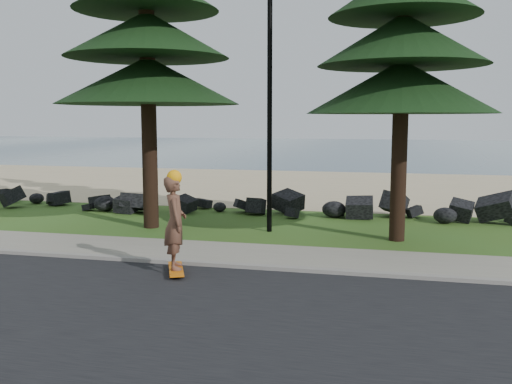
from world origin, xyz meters
The scene contains 9 objects.
ground centered at (0.00, 0.00, 0.00)m, with size 160.00×160.00×0.00m, color #3B581B.
road centered at (0.00, -4.50, 0.01)m, with size 160.00×7.00×0.02m, color black.
kerb centered at (0.00, -0.90, 0.05)m, with size 160.00×0.20×0.10m, color gray.
sidewalk centered at (0.00, 0.20, 0.04)m, with size 160.00×2.00×0.08m, color slate.
beach_sand centered at (0.00, 14.50, 0.01)m, with size 160.00×15.00×0.01m, color tan.
ocean centered at (0.00, 51.00, 0.00)m, with size 160.00×58.00×0.01m, color #334F62.
seawall_boulders centered at (0.00, 5.60, 0.00)m, with size 60.00×2.40×1.10m, color black, non-canonical shape.
lamp_post centered at (0.00, 3.20, 4.13)m, with size 0.25×0.14×8.14m.
skateboarder centered at (-0.92, -1.64, 1.07)m, with size 0.71×1.16×2.13m.
Camera 1 is at (3.30, -12.30, 3.15)m, focal length 40.00 mm.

